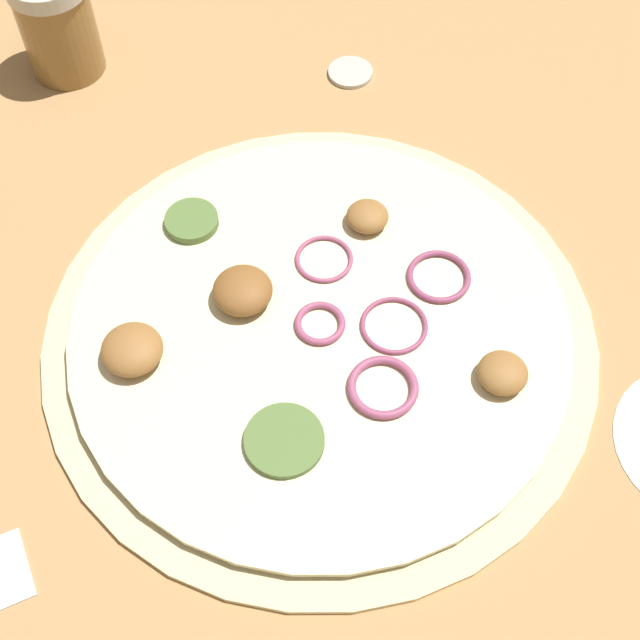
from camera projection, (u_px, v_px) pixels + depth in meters
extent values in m
plane|color=tan|center=(320.00, 336.00, 0.57)|extent=(3.00, 3.00, 0.00)
cylinder|color=beige|center=(320.00, 332.00, 0.57)|extent=(0.35, 0.35, 0.01)
cylinder|color=beige|center=(320.00, 327.00, 0.56)|extent=(0.32, 0.32, 0.00)
cylinder|color=#567538|center=(284.00, 440.00, 0.51)|extent=(0.05, 0.05, 0.00)
torus|color=#A34C70|center=(320.00, 322.00, 0.56)|extent=(0.03, 0.03, 0.00)
ellipsoid|color=#996633|center=(503.00, 373.00, 0.53)|extent=(0.03, 0.03, 0.02)
torus|color=#934266|center=(439.00, 276.00, 0.58)|extent=(0.04, 0.04, 0.00)
cylinder|color=#567538|center=(192.00, 221.00, 0.60)|extent=(0.04, 0.04, 0.01)
ellipsoid|color=#996633|center=(367.00, 216.00, 0.60)|extent=(0.03, 0.03, 0.01)
torus|color=#A34C70|center=(386.00, 384.00, 0.53)|extent=(0.04, 0.04, 0.01)
torus|color=#934266|center=(394.00, 325.00, 0.56)|extent=(0.04, 0.04, 0.00)
ellipsoid|color=brown|center=(243.00, 290.00, 0.56)|extent=(0.04, 0.04, 0.02)
ellipsoid|color=#996633|center=(132.00, 349.00, 0.54)|extent=(0.04, 0.04, 0.02)
torus|color=#A34C70|center=(324.00, 259.00, 0.59)|extent=(0.04, 0.04, 0.00)
cylinder|color=olive|center=(59.00, 30.00, 0.68)|extent=(0.06, 0.06, 0.07)
cylinder|color=beige|center=(350.00, 71.00, 0.70)|extent=(0.04, 0.04, 0.01)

